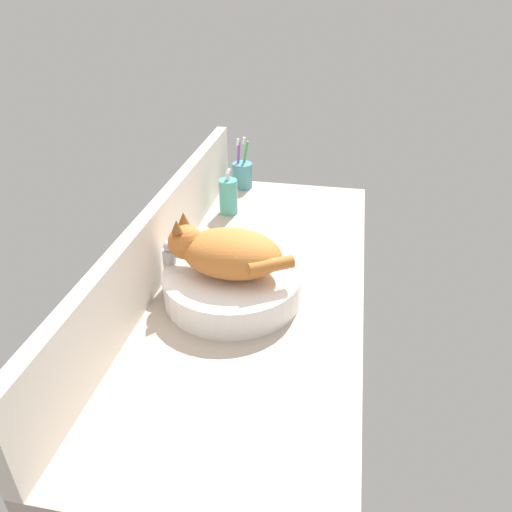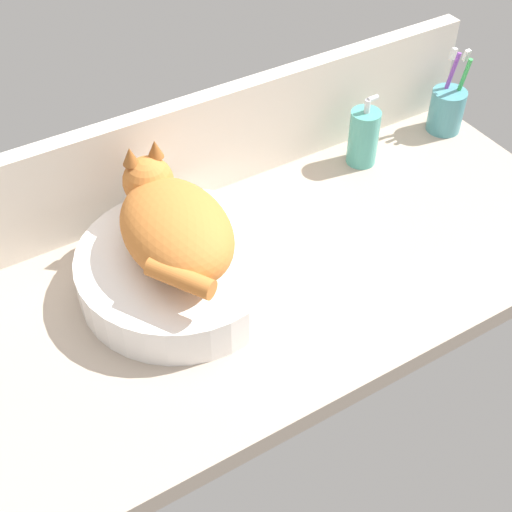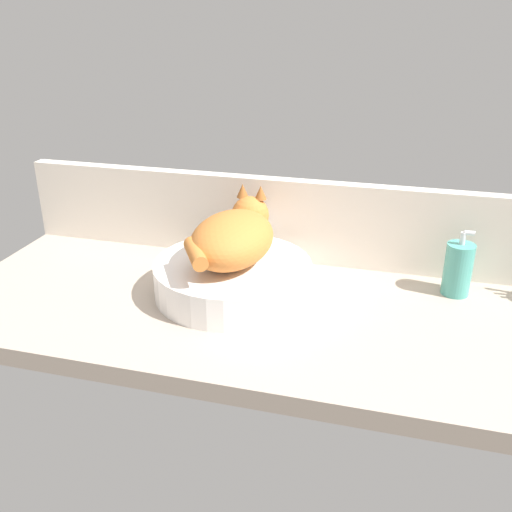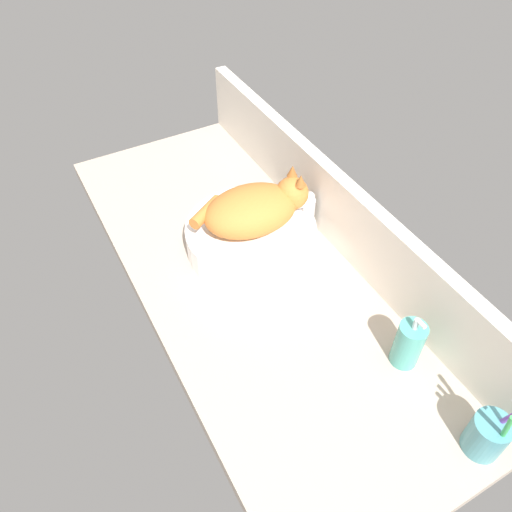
# 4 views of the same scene
# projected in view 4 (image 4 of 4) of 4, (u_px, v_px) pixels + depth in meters

# --- Properties ---
(ground_plane) EXTENTS (1.39, 0.56, 0.04)m
(ground_plane) POSITION_uv_depth(u_px,v_px,m) (249.00, 276.00, 1.32)
(ground_plane) COLOR #B2A08E
(backsplash_panel) EXTENTS (1.39, 0.04, 0.21)m
(backsplash_panel) POSITION_uv_depth(u_px,v_px,m) (337.00, 209.00, 1.32)
(backsplash_panel) COLOR silver
(backsplash_panel) RESTS_ON ground_plane
(sink_basin) EXTENTS (0.35, 0.35, 0.07)m
(sink_basin) POSITION_uv_depth(u_px,v_px,m) (251.00, 237.00, 1.34)
(sink_basin) COLOR white
(sink_basin) RESTS_ON ground_plane
(cat) EXTENTS (0.18, 0.32, 0.14)m
(cat) POSITION_uv_depth(u_px,v_px,m) (255.00, 208.00, 1.28)
(cat) COLOR #CC7533
(cat) RESTS_ON sink_basin
(faucet) EXTENTS (0.04, 0.12, 0.14)m
(faucet) POSITION_uv_depth(u_px,v_px,m) (305.00, 212.00, 1.36)
(faucet) COLOR silver
(faucet) RESTS_ON ground_plane
(soap_dispenser) EXTENTS (0.06, 0.06, 0.15)m
(soap_dispenser) POSITION_uv_depth(u_px,v_px,m) (408.00, 344.00, 1.08)
(soap_dispenser) COLOR teal
(soap_dispenser) RESTS_ON ground_plane
(toothbrush_cup) EXTENTS (0.07, 0.07, 0.19)m
(toothbrush_cup) POSITION_uv_depth(u_px,v_px,m) (488.00, 435.00, 0.95)
(toothbrush_cup) COLOR teal
(toothbrush_cup) RESTS_ON ground_plane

